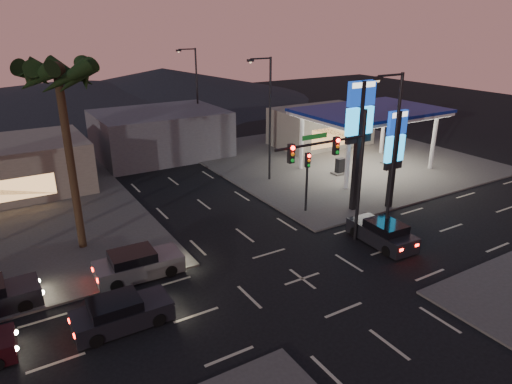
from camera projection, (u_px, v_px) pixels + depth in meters
ground at (302, 279)px, 23.71m from camera, size 140.00×140.00×0.00m
corner_lot_ne at (336, 158)px, 44.26m from camera, size 24.00×24.00×0.12m
gas_station at (370, 113)px, 39.29m from camera, size 12.20×8.20×5.47m
convenience_store at (321, 127)px, 48.54m from camera, size 10.00×6.00×4.00m
pylon_sign_tall at (359, 121)px, 29.98m from camera, size 2.20×0.35×9.00m
pylon_sign_short at (395, 145)px, 31.01m from camera, size 1.60×0.35×7.00m
traffic_signal_mast at (339, 162)px, 25.28m from camera, size 6.10×0.39×8.00m
pedestal_signal at (307, 173)px, 30.93m from camera, size 0.32×0.39×4.30m
streetlight_near at (392, 150)px, 25.79m from camera, size 2.14×0.25×10.00m
streetlight_mid at (268, 113)px, 36.19m from camera, size 2.14×0.25×10.00m
streetlight_far at (195, 91)px, 47.38m from camera, size 2.14×0.25×10.00m
palm_a at (59, 86)px, 23.61m from camera, size 4.41×4.41×10.86m
building_far_mid at (160, 134)px, 44.70m from camera, size 12.00×9.00×4.40m
hill_right at (163, 83)px, 78.09m from camera, size 50.00×50.00×5.00m
hill_center at (72, 93)px, 70.99m from camera, size 60.00×60.00×4.00m
car_lane_a_front at (121, 313)px, 19.84m from camera, size 4.35×1.87×1.41m
car_lane_b_front at (138, 265)px, 23.73m from camera, size 4.62×2.05×1.49m
suv_station at (382, 233)px, 27.23m from camera, size 2.09×4.49×1.47m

